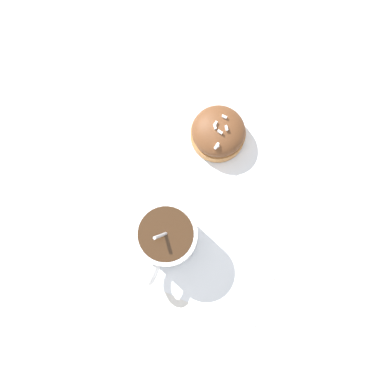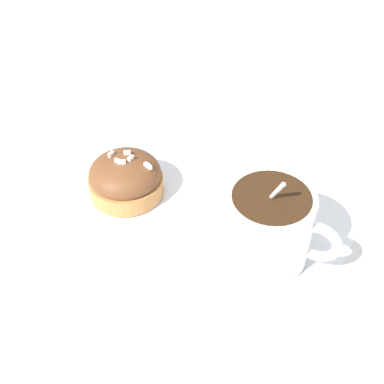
% 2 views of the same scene
% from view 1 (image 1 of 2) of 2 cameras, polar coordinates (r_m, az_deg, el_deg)
% --- Properties ---
extents(ground_plane, '(3.00, 3.00, 0.00)m').
position_cam_1_polar(ground_plane, '(0.64, 0.27, 0.66)').
color(ground_plane, silver).
extents(paper_napkin, '(0.34, 0.34, 0.00)m').
position_cam_1_polar(paper_napkin, '(0.64, 0.27, 0.69)').
color(paper_napkin, white).
rests_on(paper_napkin, ground_plane).
extents(coffee_cup, '(0.11, 0.08, 0.10)m').
position_cam_1_polar(coffee_cup, '(0.59, -3.24, -5.73)').
color(coffee_cup, white).
rests_on(coffee_cup, paper_napkin).
extents(frosted_pastry, '(0.08, 0.08, 0.05)m').
position_cam_1_polar(frosted_pastry, '(0.64, 3.35, 7.56)').
color(frosted_pastry, '#B2753D').
rests_on(frosted_pastry, paper_napkin).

